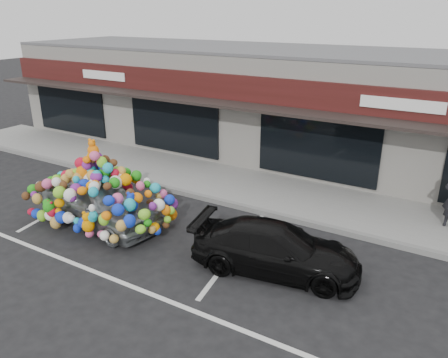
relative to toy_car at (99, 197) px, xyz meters
The scene contains 9 objects.
ground 1.55m from the toy_car, 18.23° to the left, with size 90.00×90.00×0.00m, color black.
shop_building 9.04m from the toy_car, 81.98° to the left, with size 24.00×7.20×4.31m.
sidewalk 4.65m from the toy_car, 74.22° to the left, with size 26.00×3.00×0.15m, color gray.
kerb 3.26m from the toy_car, 66.82° to the left, with size 26.00×0.18×0.16m, color slate.
parking_stripe_left 2.21m from the toy_car, 162.64° to the left, with size 0.12×4.40×0.01m, color silver.
parking_stripe_mid 4.17m from the toy_car, ahead, with size 0.12×4.40×0.01m, color silver.
lane_line 3.85m from the toy_car, 30.20° to the right, with size 14.00×0.12×0.01m, color silver.
toy_car is the anchor object (origin of this frame).
black_sedan 5.28m from the toy_car, ahead, with size 3.92×1.60×1.14m, color black.
Camera 1 is at (7.49, -8.28, 5.73)m, focal length 35.00 mm.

